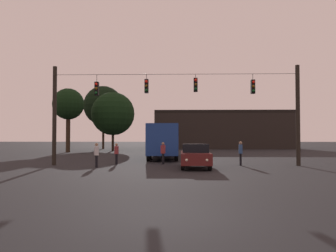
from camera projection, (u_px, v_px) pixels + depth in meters
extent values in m
plane|color=black|center=(176.00, 156.00, 32.40)|extent=(168.00, 168.00, 0.00)
cylinder|color=black|center=(54.00, 116.00, 22.82)|extent=(0.28, 0.28, 6.87)
cylinder|color=black|center=(298.00, 115.00, 22.37)|extent=(0.28, 0.28, 6.87)
cylinder|color=black|center=(175.00, 74.00, 22.69)|extent=(16.76, 0.02, 0.02)
cylinder|color=black|center=(97.00, 78.00, 22.82)|extent=(0.03, 0.03, 0.50)
cube|color=black|center=(97.00, 89.00, 22.80)|extent=(0.26, 0.32, 0.95)
sphere|color=red|center=(96.00, 84.00, 22.63)|extent=(0.20, 0.20, 0.20)
sphere|color=#5B3D0C|center=(96.00, 88.00, 22.62)|extent=(0.20, 0.20, 0.20)
sphere|color=#0C4219|center=(96.00, 93.00, 22.61)|extent=(0.20, 0.20, 0.20)
cylinder|color=black|center=(147.00, 77.00, 22.73)|extent=(0.03, 0.03, 0.34)
cube|color=black|center=(147.00, 86.00, 22.71)|extent=(0.26, 0.32, 0.95)
sphere|color=red|center=(146.00, 81.00, 22.54)|extent=(0.20, 0.20, 0.20)
sphere|color=#5B3D0C|center=(146.00, 86.00, 22.53)|extent=(0.20, 0.20, 0.20)
sphere|color=#0C4219|center=(146.00, 90.00, 22.52)|extent=(0.20, 0.20, 0.20)
cylinder|color=black|center=(196.00, 76.00, 22.64)|extent=(0.03, 0.03, 0.26)
cube|color=black|center=(196.00, 85.00, 22.63)|extent=(0.26, 0.32, 0.95)
sphere|color=red|center=(196.00, 80.00, 22.45)|extent=(0.20, 0.20, 0.20)
sphere|color=#5B3D0C|center=(196.00, 85.00, 22.45)|extent=(0.20, 0.20, 0.20)
sphere|color=#0C4219|center=(196.00, 89.00, 22.44)|extent=(0.20, 0.20, 0.20)
cylinder|color=black|center=(253.00, 77.00, 22.54)|extent=(0.03, 0.03, 0.41)
cube|color=black|center=(253.00, 87.00, 22.52)|extent=(0.26, 0.32, 0.95)
sphere|color=red|center=(253.00, 82.00, 22.34)|extent=(0.20, 0.20, 0.20)
sphere|color=#5B3D0C|center=(253.00, 86.00, 22.34)|extent=(0.20, 0.20, 0.20)
sphere|color=#0C4219|center=(253.00, 91.00, 22.33)|extent=(0.20, 0.20, 0.20)
cube|color=navy|center=(164.00, 139.00, 30.38)|extent=(2.70, 11.04, 2.50)
cube|color=black|center=(164.00, 132.00, 30.40)|extent=(2.73, 10.38, 0.70)
cylinder|color=black|center=(154.00, 151.00, 34.31)|extent=(0.30, 1.00, 1.00)
cylinder|color=black|center=(175.00, 151.00, 34.29)|extent=(0.30, 1.00, 1.00)
cylinder|color=black|center=(150.00, 154.00, 28.15)|extent=(0.30, 1.00, 1.00)
cylinder|color=black|center=(176.00, 154.00, 28.13)|extent=(0.30, 1.00, 1.00)
cylinder|color=black|center=(148.00, 155.00, 26.17)|extent=(0.30, 1.00, 1.00)
cylinder|color=black|center=(176.00, 155.00, 26.15)|extent=(0.30, 1.00, 1.00)
cube|color=beige|center=(164.00, 133.00, 33.69)|extent=(2.57, 0.85, 0.56)
cube|color=beige|center=(163.00, 132.00, 27.65)|extent=(2.57, 0.85, 0.56)
cube|color=#511919|center=(195.00, 158.00, 20.67)|extent=(1.87, 4.33, 0.68)
cube|color=black|center=(195.00, 148.00, 20.84)|extent=(1.62, 2.35, 0.52)
cylinder|color=black|center=(210.00, 165.00, 19.21)|extent=(0.23, 0.64, 0.64)
cylinder|color=black|center=(183.00, 165.00, 19.28)|extent=(0.23, 0.64, 0.64)
cylinder|color=black|center=(206.00, 161.00, 22.04)|extent=(0.23, 0.64, 0.64)
cylinder|color=black|center=(183.00, 161.00, 22.11)|extent=(0.23, 0.64, 0.64)
sphere|color=white|center=(207.00, 160.00, 18.55)|extent=(0.18, 0.18, 0.18)
sphere|color=white|center=(187.00, 160.00, 18.60)|extent=(0.18, 0.18, 0.18)
cube|color=#2D2D33|center=(157.00, 146.00, 44.05)|extent=(1.80, 4.30, 0.68)
cube|color=black|center=(157.00, 142.00, 43.92)|extent=(1.59, 2.32, 0.52)
cylinder|color=black|center=(152.00, 148.00, 45.48)|extent=(0.22, 0.64, 0.64)
cylinder|color=black|center=(163.00, 148.00, 45.44)|extent=(0.22, 0.64, 0.64)
cylinder|color=black|center=(150.00, 149.00, 42.64)|extent=(0.22, 0.64, 0.64)
cylinder|color=black|center=(162.00, 149.00, 42.60)|extent=(0.22, 0.64, 0.64)
sphere|color=white|center=(154.00, 146.00, 46.16)|extent=(0.18, 0.18, 0.18)
sphere|color=white|center=(162.00, 146.00, 46.13)|extent=(0.18, 0.18, 0.18)
cylinder|color=black|center=(117.00, 159.00, 23.37)|extent=(0.14, 0.14, 0.74)
cylinder|color=black|center=(116.00, 159.00, 23.21)|extent=(0.14, 0.14, 0.74)
cube|color=maroon|center=(116.00, 150.00, 23.31)|extent=(0.24, 0.36, 0.56)
sphere|color=#8C6B51|center=(117.00, 145.00, 23.32)|extent=(0.20, 0.20, 0.20)
cylinder|color=black|center=(97.00, 161.00, 21.00)|extent=(0.14, 0.14, 0.78)
cylinder|color=black|center=(96.00, 161.00, 21.15)|extent=(0.14, 0.14, 0.78)
cube|color=silver|center=(97.00, 151.00, 21.10)|extent=(0.36, 0.42, 0.58)
sphere|color=#8C6B51|center=(97.00, 145.00, 21.11)|extent=(0.21, 0.21, 0.21)
cylinder|color=black|center=(163.00, 159.00, 23.50)|extent=(0.14, 0.14, 0.78)
cylinder|color=black|center=(163.00, 159.00, 23.35)|extent=(0.14, 0.14, 0.78)
cube|color=maroon|center=(163.00, 149.00, 23.45)|extent=(0.34, 0.42, 0.58)
sphere|color=#8C6B51|center=(163.00, 144.00, 23.46)|extent=(0.21, 0.21, 0.21)
cylinder|color=black|center=(241.00, 160.00, 22.38)|extent=(0.14, 0.14, 0.82)
cylinder|color=black|center=(241.00, 159.00, 22.54)|extent=(0.14, 0.14, 0.82)
cube|color=#2D4C7F|center=(241.00, 149.00, 22.48)|extent=(0.29, 0.39, 0.61)
sphere|color=#8C6B51|center=(241.00, 143.00, 22.49)|extent=(0.22, 0.22, 0.22)
cube|color=black|center=(221.00, 132.00, 55.57)|extent=(21.91, 10.64, 5.56)
cube|color=black|center=(221.00, 114.00, 55.67)|extent=(21.91, 10.64, 0.50)
cylinder|color=#2D2116|center=(68.00, 134.00, 40.92)|extent=(0.52, 0.52, 4.67)
sphere|color=black|center=(68.00, 104.00, 41.04)|extent=(3.90, 3.90, 3.90)
cylinder|color=#2D2116|center=(103.00, 134.00, 51.89)|extent=(0.35, 0.35, 4.67)
sphere|color=black|center=(103.00, 106.00, 52.03)|extent=(6.20, 6.20, 6.20)
cylinder|color=black|center=(113.00, 140.00, 44.76)|extent=(0.34, 0.34, 3.02)
sphere|color=black|center=(113.00, 114.00, 44.87)|extent=(5.90, 5.90, 5.90)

